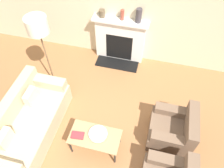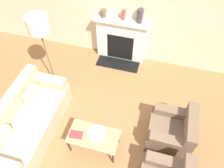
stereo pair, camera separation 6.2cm
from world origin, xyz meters
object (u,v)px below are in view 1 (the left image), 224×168
(floor_lamp, at_px, (39,31))
(mantel_vase_center_left, at_px, (122,15))
(fireplace, at_px, (120,40))
(couch, at_px, (27,124))
(book, at_px, (78,135))
(mantel_vase_center_right, at_px, (139,16))
(coffee_table, at_px, (95,137))
(bowl, at_px, (98,134))
(armchair_far, at_px, (173,130))
(mantel_vase_left, at_px, (102,13))

(floor_lamp, relative_size, mantel_vase_center_left, 7.27)
(fireplace, height_order, couch, fireplace)
(book, bearing_deg, mantel_vase_center_right, 71.08)
(coffee_table, bearing_deg, bowl, 44.44)
(armchair_far, height_order, book, armchair_far)
(fireplace, bearing_deg, bowl, -85.93)
(mantel_vase_center_left, bearing_deg, bowl, -86.63)
(coffee_table, relative_size, mantel_vase_center_right, 2.78)
(fireplace, distance_m, mantel_vase_center_right, 0.85)
(couch, height_order, mantel_vase_center_left, mantel_vase_center_left)
(book, bearing_deg, floor_lamp, 123.07)
(book, distance_m, floor_lamp, 2.04)
(mantel_vase_left, height_order, mantel_vase_center_right, mantel_vase_center_right)
(bowl, bearing_deg, mantel_vase_left, 103.78)
(couch, relative_size, coffee_table, 2.21)
(mantel_vase_center_left, xyz_separation_m, mantel_vase_center_right, (0.37, 0.00, 0.04))
(book, bearing_deg, mantel_vase_left, 89.12)
(coffee_table, xyz_separation_m, bowl, (0.04, 0.04, 0.07))
(couch, relative_size, mantel_vase_center_left, 8.06)
(coffee_table, height_order, bowl, bowl)
(mantel_vase_left, bearing_deg, couch, -106.74)
(coffee_table, relative_size, mantel_vase_center_left, 3.64)
(couch, bearing_deg, mantel_vase_left, -16.74)
(armchair_far, distance_m, bowl, 1.42)
(floor_lamp, bearing_deg, armchair_far, -14.33)
(armchair_far, distance_m, mantel_vase_center_right, 2.50)
(mantel_vase_left, bearing_deg, fireplace, -1.88)
(bowl, xyz_separation_m, floor_lamp, (-1.45, 1.22, 1.07))
(couch, distance_m, mantel_vase_center_right, 3.20)
(book, relative_size, floor_lamp, 0.13)
(bowl, height_order, floor_lamp, floor_lamp)
(fireplace, xyz_separation_m, mantel_vase_center_left, (0.03, 0.01, 0.71))
(bowl, bearing_deg, floor_lamp, 140.00)
(fireplace, height_order, bowl, fireplace)
(book, distance_m, mantel_vase_left, 2.74)
(mantel_vase_center_right, bearing_deg, bowl, -94.96)
(mantel_vase_center_left, height_order, mantel_vase_center_right, mantel_vase_center_right)
(couch, height_order, book, couch)
(couch, relative_size, bowl, 6.03)
(armchair_far, relative_size, floor_lamp, 0.44)
(fireplace, height_order, coffee_table, fireplace)
(mantel_vase_center_left, relative_size, mantel_vase_center_right, 0.76)
(fireplace, bearing_deg, armchair_far, -53.03)
(couch, xyz_separation_m, mantel_vase_left, (0.78, 2.59, 0.91))
(mantel_vase_left, bearing_deg, book, -84.13)
(mantel_vase_center_right, bearing_deg, armchair_far, -61.21)
(armchair_far, bearing_deg, book, -69.68)
(book, relative_size, mantel_vase_center_left, 0.97)
(couch, bearing_deg, fireplace, -25.29)
(couch, height_order, armchair_far, couch)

